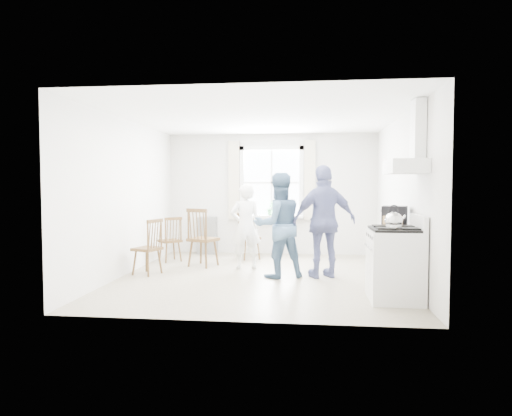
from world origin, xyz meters
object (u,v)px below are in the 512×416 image
Objects in this scene: person_mid at (278,225)px; person_right at (324,221)px; windsor_chair_c at (152,241)px; low_cabinet at (391,258)px; windsor_chair_b at (199,231)px; person_left at (246,226)px; windsor_chair_a at (172,234)px; stereo_stack at (395,217)px; gas_stove at (395,264)px.

person_mid is 0.75m from person_right.
windsor_chair_c is 2.88m from person_right.
low_cabinet is 3.83m from windsor_chair_c.
windsor_chair_b is 1.01m from windsor_chair_c.
person_mid reaches higher than windsor_chair_b.
person_right is (2.23, -0.68, 0.25)m from windsor_chair_b.
person_left is 0.90× the size of person_mid.
windsor_chair_a is at bearing 144.84° from windsor_chair_b.
stereo_stack is 0.37× the size of windsor_chair_b.
windsor_chair_c is 2.13m from person_mid.
stereo_stack is 0.22× the size of person_right.
person_left reaches higher than windsor_chair_c.
windsor_chair_b is at bearing 51.98° from windsor_chair_c.
person_left is at bearing -19.43° from windsor_chair_a.
windsor_chair_a is 0.81m from windsor_chair_b.
person_mid is (2.14, -1.22, 0.31)m from windsor_chair_a.
stereo_stack reaches higher than gas_stove.
stereo_stack is 4.31m from windsor_chair_a.
low_cabinet is at bearing -25.61° from windsor_chair_a.
gas_stove reaches higher than low_cabinet.
low_cabinet is 0.49× the size of person_right.
person_left is at bearing -43.86° from person_right.
windsor_chair_a is 2.49m from person_mid.
person_right reaches higher than gas_stove.
person_left is at bearing 138.23° from gas_stove.
person_right reaches higher than windsor_chair_a.
low_cabinet is at bearing 142.63° from stereo_stack.
person_mid reaches higher than person_left.
gas_stove is at bearing 120.44° from person_left.
gas_stove is at bearing 116.83° from person_mid.
windsor_chair_b is 0.64× the size of person_mid.
low_cabinet is 3.45m from windsor_chair_b.
low_cabinet is (0.07, 0.70, -0.03)m from gas_stove.
gas_stove is 2.10m from person_mid.
person_left reaches higher than gas_stove.
gas_stove is at bearing -34.02° from windsor_chair_a.
windsor_chair_c is at bearing -88.53° from windsor_chair_a.
stereo_stack is 1.84m from person_mid.
person_mid reaches higher than gas_stove.
stereo_stack reaches higher than low_cabinet.
low_cabinet is at bearing 136.09° from person_mid.
person_right reaches higher than windsor_chair_c.
person_left is (-2.34, 1.33, -0.29)m from stereo_stack.
windsor_chair_a is 0.52× the size of person_mid.
windsor_chair_c is (-3.82, 0.60, -0.47)m from stereo_stack.
person_right is at bearing 162.02° from person_mid.
gas_stove reaches higher than windsor_chair_c.
person_left reaches higher than stereo_stack.
low_cabinet reaches higher than windsor_chair_a.
person_mid is at bearing 114.71° from person_left.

